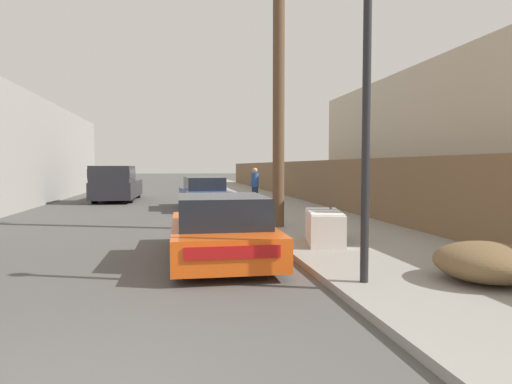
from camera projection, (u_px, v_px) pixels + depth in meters
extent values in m
cube|color=gray|center=(250.00, 196.00, 26.97)|extent=(4.20, 63.00, 0.12)
cube|color=white|center=(324.00, 228.00, 10.02)|extent=(1.08, 1.87, 0.68)
cube|color=white|center=(324.00, 212.00, 10.00)|extent=(1.03, 1.79, 0.03)
cube|color=#333335|center=(330.00, 208.00, 10.54)|extent=(0.07, 0.20, 0.02)
cube|color=gray|center=(323.00, 209.00, 10.28)|extent=(0.73, 0.23, 0.01)
cube|color=gray|center=(326.00, 212.00, 9.74)|extent=(0.73, 0.23, 0.01)
cube|color=#E05114|center=(220.00, 236.00, 8.99)|extent=(1.89, 4.43, 0.55)
cube|color=black|center=(222.00, 210.00, 8.57)|extent=(1.61, 2.13, 0.55)
cube|color=#B21414|center=(233.00, 253.00, 6.80)|extent=(1.45, 0.04, 0.19)
cylinder|color=black|center=(179.00, 232.00, 10.21)|extent=(0.20, 0.65, 0.65)
cylinder|color=black|center=(250.00, 231.00, 10.48)|extent=(0.20, 0.65, 0.65)
cylinder|color=black|center=(178.00, 256.00, 7.52)|extent=(0.20, 0.65, 0.65)
cylinder|color=black|center=(274.00, 253.00, 7.78)|extent=(0.20, 0.65, 0.65)
cube|color=#2D478C|center=(203.00, 197.00, 19.42)|extent=(2.02, 4.61, 0.67)
cube|color=black|center=(204.00, 183.00, 19.21)|extent=(1.66, 2.61, 0.53)
cube|color=#B21414|center=(211.00, 198.00, 17.21)|extent=(1.37, 0.11, 0.23)
cylinder|color=black|center=(183.00, 199.00, 20.61)|extent=(0.24, 0.69, 0.68)
cylinder|color=black|center=(216.00, 198.00, 20.96)|extent=(0.24, 0.69, 0.68)
cylinder|color=black|center=(188.00, 204.00, 17.90)|extent=(0.24, 0.69, 0.68)
cylinder|color=black|center=(226.00, 203.00, 18.25)|extent=(0.24, 0.69, 0.68)
cube|color=#232328|center=(118.00, 189.00, 23.97)|extent=(2.11, 5.79, 0.83)
cube|color=#232328|center=(113.00, 174.00, 22.36)|extent=(1.92, 2.63, 0.80)
cube|color=black|center=(113.00, 174.00, 22.36)|extent=(1.96, 2.58, 0.44)
cylinder|color=black|center=(130.00, 195.00, 22.35)|extent=(0.28, 0.77, 0.76)
cylinder|color=black|center=(95.00, 196.00, 22.10)|extent=(0.28, 0.77, 0.76)
cylinder|color=black|center=(138.00, 191.00, 25.87)|extent=(0.28, 0.77, 0.76)
cylinder|color=black|center=(107.00, 191.00, 25.61)|extent=(0.28, 0.77, 0.76)
cylinder|color=brown|center=(279.00, 74.00, 12.50)|extent=(0.32, 0.32, 8.45)
cylinder|color=#232326|center=(366.00, 135.00, 6.52)|extent=(0.12, 0.12, 4.26)
ellipsoid|color=brown|center=(487.00, 262.00, 6.67)|extent=(1.48, 1.55, 0.58)
cube|color=brown|center=(286.00, 179.00, 26.25)|extent=(0.08, 43.96, 1.94)
cube|color=beige|center=(477.00, 144.00, 16.99)|extent=(6.00, 16.07, 5.26)
cylinder|color=#282D42|center=(255.00, 196.00, 19.99)|extent=(0.28, 0.28, 0.77)
cylinder|color=#2D5193|center=(255.00, 180.00, 19.95)|extent=(0.34, 0.34, 0.61)
sphere|color=tan|center=(255.00, 170.00, 19.92)|extent=(0.23, 0.23, 0.23)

